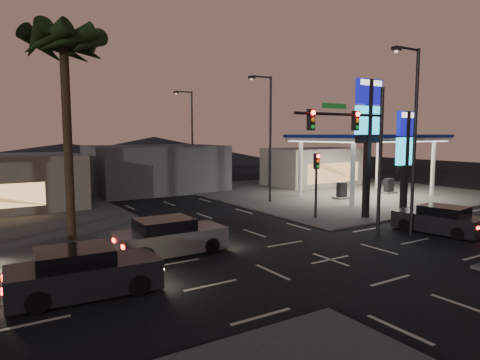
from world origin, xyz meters
TOP-DOWN VIEW (x-y plane):
  - ground at (0.00, 0.00)m, footprint 140.00×140.00m
  - corner_lot_ne at (16.00, 16.00)m, footprint 24.00×24.00m
  - gas_station at (16.00, 12.00)m, footprint 12.20×8.20m
  - convenience_store at (18.00, 21.00)m, footprint 10.00×6.00m
  - pylon_sign_tall at (8.50, 5.50)m, footprint 2.20×0.35m
  - pylon_sign_short at (11.00, 4.50)m, footprint 1.60×0.35m
  - traffic_signal_mast at (3.76, 1.99)m, footprint 6.10×0.39m
  - pedestal_signal at (5.50, 6.98)m, footprint 0.32×0.39m
  - streetlight_near at (6.79, 1.00)m, footprint 2.14×0.25m
  - streetlight_mid at (6.79, 14.00)m, footprint 2.14×0.25m
  - streetlight_far at (6.79, 28.00)m, footprint 2.14×0.25m
  - palm_a at (-9.00, 9.50)m, footprint 4.41×4.41m
  - building_far_mid at (2.00, 26.00)m, footprint 12.00×9.00m
  - hill_right at (15.00, 60.00)m, footprint 50.00×50.00m
  - hill_center at (0.00, 60.00)m, footprint 60.00×60.00m
  - car_lane_a_front at (-10.17, 1.55)m, footprint 5.22×2.44m
  - car_lane_b_front at (-5.58, 4.75)m, footprint 5.15×2.21m
  - suv_station at (8.86, 0.54)m, footprint 2.67×4.88m

SIDE VIEW (x-z plane):
  - ground at x=0.00m, z-range 0.00..0.00m
  - corner_lot_ne at x=16.00m, z-range 0.00..0.12m
  - suv_station at x=8.86m, z-range -0.06..1.49m
  - car_lane_a_front at x=-10.17m, z-range -0.06..1.61m
  - car_lane_b_front at x=-5.58m, z-range -0.06..1.61m
  - convenience_store at x=18.00m, z-range 0.00..4.00m
  - hill_center at x=0.00m, z-range 0.00..4.00m
  - building_far_mid at x=2.00m, z-range 0.00..4.40m
  - hill_right at x=15.00m, z-range 0.00..5.00m
  - pedestal_signal at x=5.50m, z-range 0.77..5.07m
  - pylon_sign_short at x=11.00m, z-range 1.16..8.16m
  - gas_station at x=16.00m, z-range 2.34..7.82m
  - traffic_signal_mast at x=3.76m, z-range 1.23..9.23m
  - streetlight_near at x=6.79m, z-range 0.72..10.72m
  - streetlight_mid at x=6.79m, z-range 0.72..10.72m
  - streetlight_far at x=6.79m, z-range 0.72..10.72m
  - pylon_sign_tall at x=8.50m, z-range 1.89..10.89m
  - palm_a at x=-9.00m, z-range 4.00..14.86m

